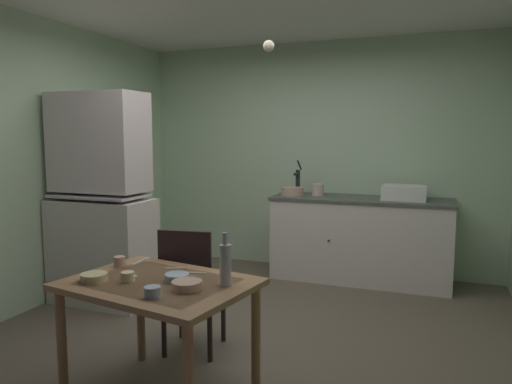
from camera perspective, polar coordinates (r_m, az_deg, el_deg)
ground_plane at (r=3.94m, az=-0.68°, el=-16.72°), size 5.18×5.18×0.00m
wall_back at (r=5.66m, az=7.22°, el=4.17°), size 4.24×0.10×2.64m
wall_left at (r=4.81m, az=-24.98°, el=3.15°), size 0.10×4.28×2.64m
hutch_cabinet at (r=4.67m, az=-18.02°, el=-1.61°), size 0.94×0.51×1.96m
counter_cabinet at (r=5.30m, az=12.36°, el=-5.54°), size 1.90×0.64×0.91m
sink_basin at (r=5.17m, az=17.32°, el=-0.05°), size 0.44×0.34×0.15m
hand_pump at (r=5.40m, az=5.02°, el=1.48°), size 0.05×0.27×0.39m
mixing_bowl_counter at (r=5.33m, az=4.38°, el=0.09°), size 0.25×0.25×0.09m
stoneware_crock at (r=5.33m, az=7.42°, el=0.26°), size 0.13×0.13×0.13m
dining_table at (r=2.90m, az=-11.53°, el=-12.31°), size 1.17×0.93×0.73m
chair_far_side at (r=3.50m, az=-7.81°, el=-11.25°), size 0.46×0.46×0.92m
serving_bowl_wide at (r=2.96m, az=-18.81°, el=-9.64°), size 0.15×0.15×0.04m
soup_bowl_small at (r=2.69m, az=-8.29°, el=-10.99°), size 0.17×0.17×0.05m
sauce_dish at (r=2.85m, az=-9.44°, el=-10.05°), size 0.14×0.14×0.04m
teacup_cream at (r=2.60m, az=-12.31°, el=-11.60°), size 0.09×0.09×0.06m
mug_tall at (r=2.89m, az=-15.13°, el=-9.77°), size 0.08×0.08×0.06m
teacup_mint at (r=3.23m, az=-16.01°, el=-7.99°), size 0.07×0.07×0.07m
glass_bottle at (r=2.71m, az=-3.69°, el=-8.55°), size 0.07×0.07×0.30m
table_knife at (r=3.33m, az=-13.60°, el=-8.00°), size 0.02×0.22×0.00m
teaspoon_near_bowl at (r=3.03m, az=-14.55°, el=-9.51°), size 0.12×0.10×0.00m
teaspoon_by_cup at (r=3.11m, az=-9.59°, el=-8.98°), size 0.14×0.07×0.00m
serving_spoon at (r=2.99m, az=-7.48°, el=-9.55°), size 0.15×0.05×0.00m
pendant_bulb at (r=3.51m, az=1.53°, el=17.07°), size 0.08×0.08×0.08m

